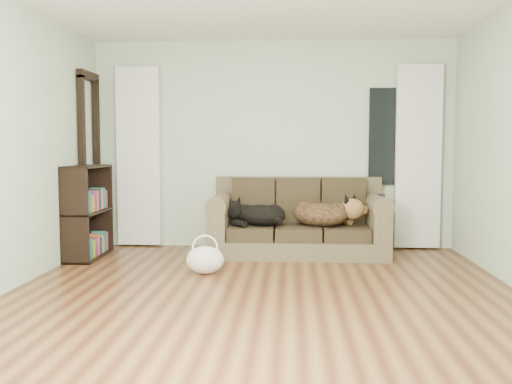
# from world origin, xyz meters

# --- Properties ---
(floor) EXTENTS (5.00, 5.00, 0.00)m
(floor) POSITION_xyz_m (0.00, 0.00, 0.00)
(floor) COLOR #492514
(floor) RESTS_ON ground
(wall_back) EXTENTS (4.50, 0.04, 2.60)m
(wall_back) POSITION_xyz_m (0.00, 2.50, 1.30)
(wall_back) COLOR #AEBAA3
(wall_back) RESTS_ON ground
(curtain_left) EXTENTS (0.55, 0.08, 2.25)m
(curtain_left) POSITION_xyz_m (-1.70, 2.42, 1.15)
(curtain_left) COLOR white
(curtain_left) RESTS_ON ground
(curtain_right) EXTENTS (0.55, 0.08, 2.25)m
(curtain_right) POSITION_xyz_m (1.80, 2.42, 1.15)
(curtain_right) COLOR white
(curtain_right) RESTS_ON ground
(window_pane) EXTENTS (0.50, 0.03, 1.20)m
(window_pane) POSITION_xyz_m (1.45, 2.47, 1.40)
(window_pane) COLOR black
(window_pane) RESTS_ON wall_back
(door_casing) EXTENTS (0.07, 0.60, 2.10)m
(door_casing) POSITION_xyz_m (-2.20, 2.05, 1.05)
(door_casing) COLOR black
(door_casing) RESTS_ON ground
(sofa) EXTENTS (2.05, 0.89, 0.84)m
(sofa) POSITION_xyz_m (0.32, 1.97, 0.45)
(sofa) COLOR #453A29
(sofa) RESTS_ON floor
(dog_black_lab) EXTENTS (0.72, 0.62, 0.26)m
(dog_black_lab) POSITION_xyz_m (-0.15, 1.91, 0.48)
(dog_black_lab) COLOR black
(dog_black_lab) RESTS_ON sofa
(dog_shepherd) EXTENTS (0.84, 0.76, 0.31)m
(dog_shepherd) POSITION_xyz_m (0.62, 1.93, 0.49)
(dog_shepherd) COLOR black
(dog_shepherd) RESTS_ON sofa
(tv_remote) EXTENTS (0.06, 0.19, 0.02)m
(tv_remote) POSITION_xyz_m (1.26, 1.80, 0.73)
(tv_remote) COLOR black
(tv_remote) RESTS_ON sofa
(tote_bag) EXTENTS (0.44, 0.37, 0.28)m
(tote_bag) POSITION_xyz_m (-0.62, 0.88, 0.16)
(tote_bag) COLOR silver
(tote_bag) RESTS_ON floor
(bookshelf) EXTENTS (0.38, 0.87, 1.06)m
(bookshelf) POSITION_xyz_m (-2.09, 1.63, 0.50)
(bookshelf) COLOR black
(bookshelf) RESTS_ON floor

